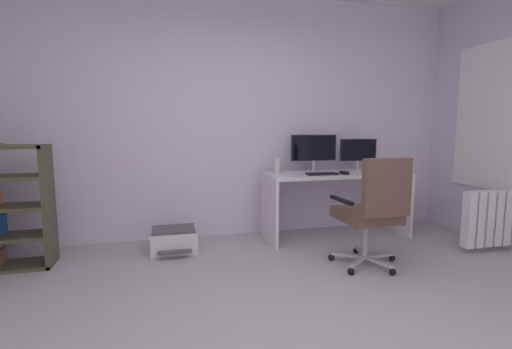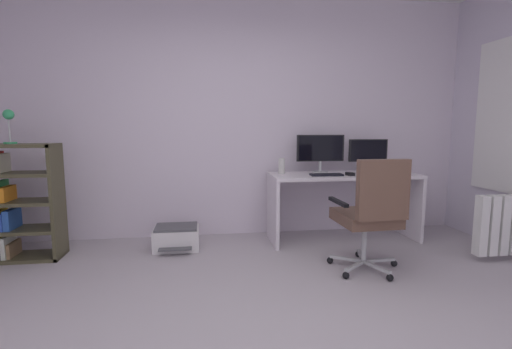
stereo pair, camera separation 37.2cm
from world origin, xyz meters
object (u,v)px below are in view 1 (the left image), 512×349
Objects in this scene: desktop_speaker at (277,166)px; radiator at (505,217)px; desk at (336,189)px; monitor_main at (314,149)px; computer_mouse at (344,173)px; office_chair at (373,208)px; keyboard at (322,174)px; printer at (174,240)px; monitor_secondary at (358,152)px.

radiator is (2.14, -0.96, -0.49)m from desktop_speaker.
desk is 2.98× the size of monitor_main.
office_chair is (-0.15, -0.81, -0.22)m from computer_mouse.
keyboard is 1.71m from printer.
desktop_speaker is (-0.68, 0.11, 0.27)m from desk.
computer_mouse is at bearing -21.03° from desktop_speaker.
desktop_speaker is 0.17× the size of radiator.
office_chair is 1.61m from radiator.
keyboard is at bearing 157.18° from radiator.
printer is at bearing 166.69° from computer_mouse.
computer_mouse is 1.95m from printer.
office_chair reaches higher than radiator.
keyboard is (-0.24, -0.13, 0.20)m from desk.
desktop_speaker reaches higher than printer.
desk is at bearing 30.92° from keyboard.
desktop_speaker is at bearing 171.14° from desk.
monitor_secondary is 1.29m from office_chair.
desktop_speaker is 1.36m from printer.
printer is (-1.15, -0.17, -0.71)m from desktop_speaker.
monitor_main is 0.54× the size of office_chair.
desk is 1.88m from printer.
computer_mouse is (0.23, -0.31, -0.24)m from monitor_main.
desk is at bearing 82.57° from computer_mouse.
keyboard is at bearing -28.71° from desktop_speaker.
printer is (-1.69, 0.91, -0.43)m from office_chair.
desktop_speaker is 0.17× the size of office_chair.
printer is at bearing -174.41° from monitor_secondary.
radiator is (1.60, 0.12, -0.20)m from office_chair.
monitor_secondary is 0.51m from computer_mouse.
office_chair reaches higher than desktop_speaker.
keyboard is 2.00× the size of desktop_speaker.
monitor_main reaches higher than keyboard.
desktop_speaker is (-0.69, 0.26, 0.07)m from computer_mouse.
computer_mouse is 0.74m from desktop_speaker.
radiator is at bearing -42.07° from monitor_secondary.
keyboard is (-0.02, -0.29, -0.25)m from monitor_main.
desktop_speaker is 1.23m from office_chair.
printer is (-1.83, -0.06, -0.44)m from desk.
keyboard is 0.74× the size of printer.
monitor_main is 1.21m from office_chair.
desktop_speaker reaches higher than keyboard.
monitor_secondary is 0.69m from keyboard.
radiator is (1.68, -1.00, -0.66)m from monitor_main.
radiator is (1.45, -0.69, -0.42)m from computer_mouse.
monitor_secondary is 2.34m from printer.
printer is 0.47× the size of radiator.
office_chair is at bearing -80.27° from keyboard.
office_chair is 1.03× the size of radiator.
desk is at bearing 149.80° from radiator.
desktop_speaker is (-0.46, -0.05, -0.17)m from monitor_main.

